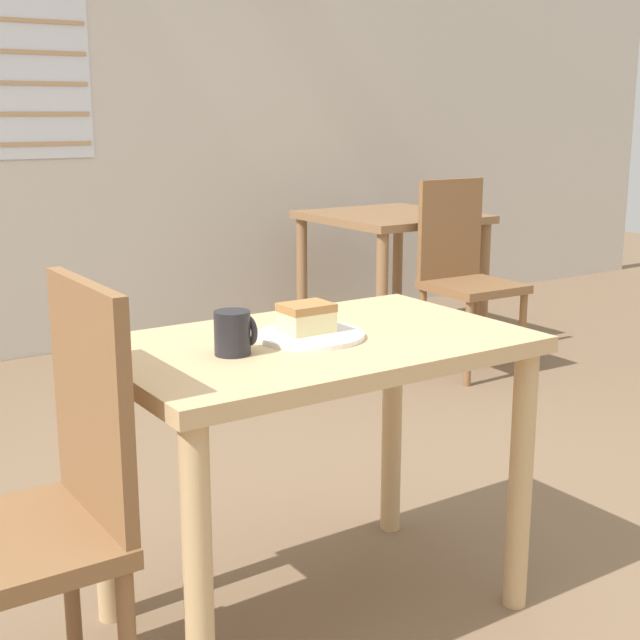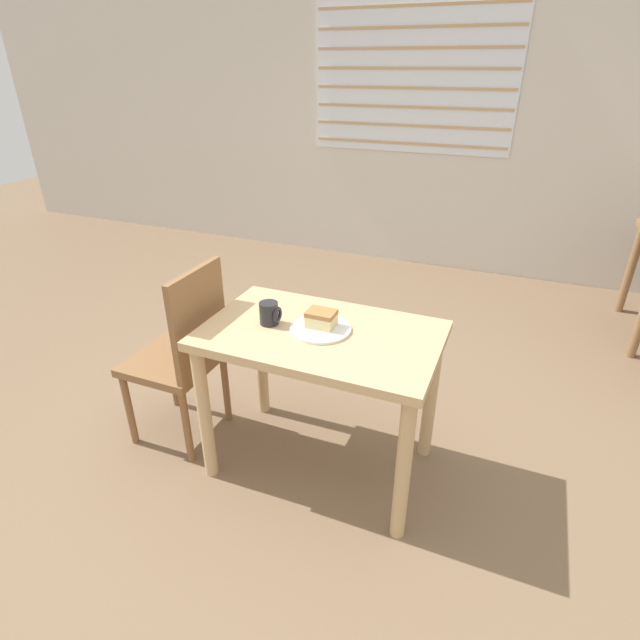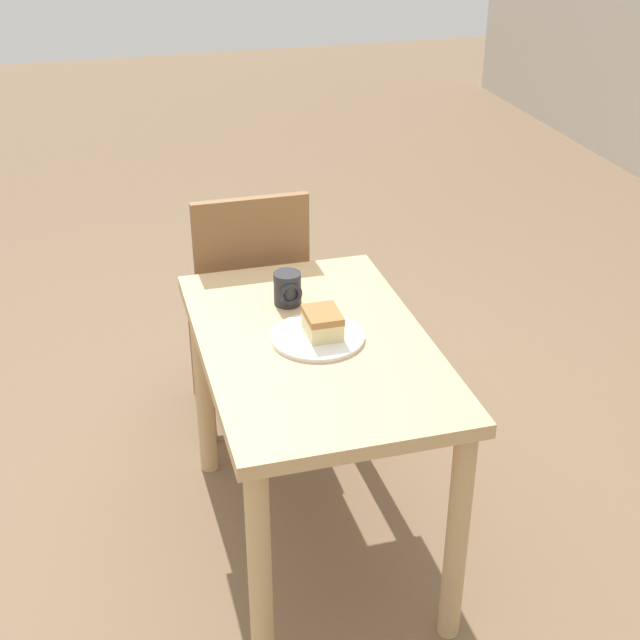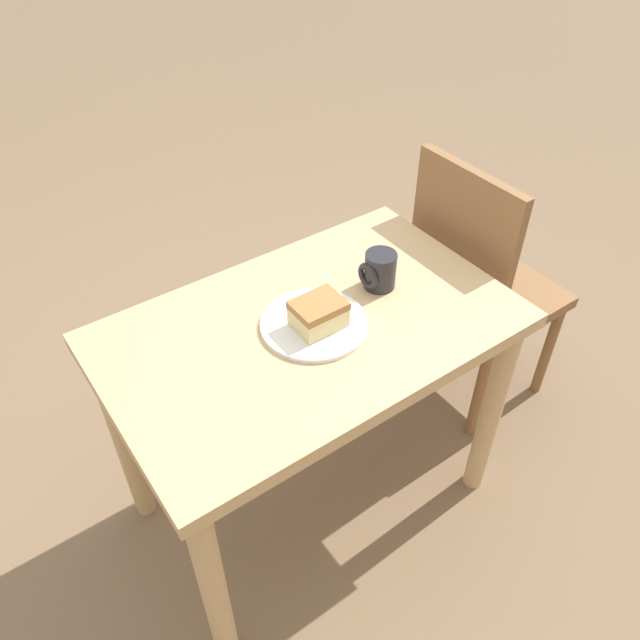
% 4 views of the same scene
% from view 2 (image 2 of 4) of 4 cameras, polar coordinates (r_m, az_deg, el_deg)
% --- Properties ---
extents(ground_plane, '(14.00, 14.00, 0.00)m').
position_cam_2_polar(ground_plane, '(2.48, -2.94, -17.10)').
color(ground_plane, '#7A6047').
extents(wall_back, '(10.00, 0.10, 2.80)m').
position_cam_2_polar(wall_back, '(4.69, 13.93, 22.64)').
color(wall_back, beige).
rests_on(wall_back, ground_plane).
extents(dining_table_near, '(1.00, 0.63, 0.73)m').
position_cam_2_polar(dining_table_near, '(2.16, 0.08, -4.16)').
color(dining_table_near, tan).
rests_on(dining_table_near, ground_plane).
extents(chair_near_window, '(0.40, 0.40, 0.94)m').
position_cam_2_polar(chair_near_window, '(2.49, -15.31, -3.53)').
color(chair_near_window, brown).
rests_on(chair_near_window, ground_plane).
extents(plate, '(0.26, 0.26, 0.01)m').
position_cam_2_polar(plate, '(2.11, 0.06, -1.01)').
color(plate, white).
rests_on(plate, dining_table_near).
extents(cake_slice, '(0.12, 0.09, 0.07)m').
position_cam_2_polar(cake_slice, '(2.10, 0.14, 0.17)').
color(cake_slice, beige).
rests_on(cake_slice, plate).
extents(coffee_mug, '(0.09, 0.08, 0.10)m').
position_cam_2_polar(coffee_mug, '(2.15, -5.77, 0.76)').
color(coffee_mug, '#232328').
rests_on(coffee_mug, dining_table_near).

